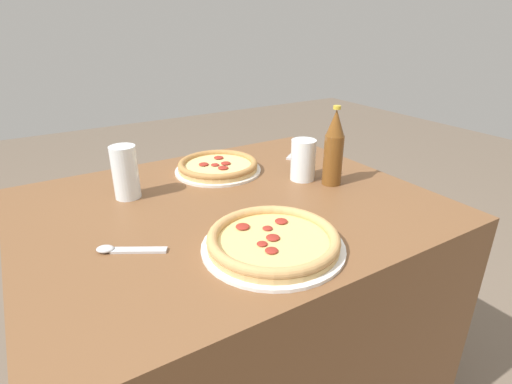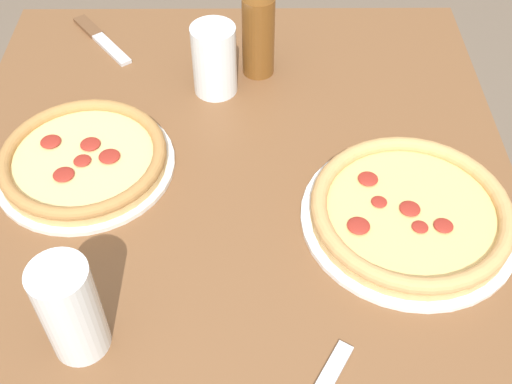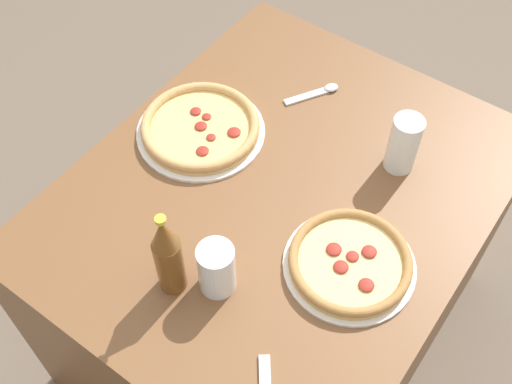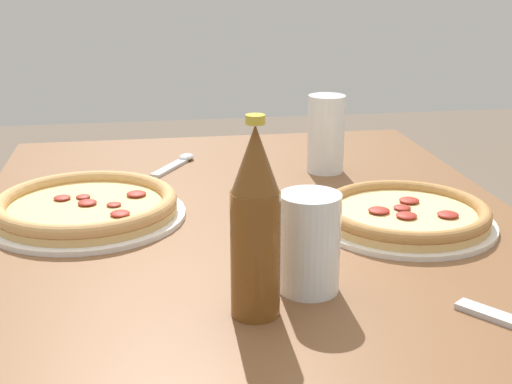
% 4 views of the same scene
% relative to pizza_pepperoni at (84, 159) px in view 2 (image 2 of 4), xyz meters
% --- Properties ---
extents(table, '(1.08, 0.88, 0.73)m').
position_rel_pizza_pepperoni_xyz_m(table, '(0.08, 0.23, -0.38)').
color(table, brown).
rests_on(table, ground_plane).
extents(pizza_pepperoni, '(0.28, 0.28, 0.04)m').
position_rel_pizza_pepperoni_xyz_m(pizza_pepperoni, '(0.00, 0.00, 0.00)').
color(pizza_pepperoni, silver).
rests_on(pizza_pepperoni, table).
extents(pizza_veggie, '(0.32, 0.32, 0.04)m').
position_rel_pizza_pepperoni_xyz_m(pizza_veggie, '(0.11, 0.49, 0.00)').
color(pizza_veggie, white).
rests_on(pizza_veggie, table).
extents(glass_lemonade, '(0.08, 0.08, 0.13)m').
position_rel_pizza_pepperoni_xyz_m(glass_lemonade, '(-0.19, 0.20, 0.04)').
color(glass_lemonade, white).
rests_on(glass_lemonade, table).
extents(glass_cola, '(0.07, 0.07, 0.15)m').
position_rel_pizza_pepperoni_xyz_m(glass_cola, '(0.31, 0.05, 0.05)').
color(glass_cola, white).
rests_on(glass_cola, table).
extents(beer_bottle, '(0.06, 0.06, 0.24)m').
position_rel_pizza_pepperoni_xyz_m(beer_bottle, '(-0.25, 0.27, 0.09)').
color(beer_bottle, brown).
rests_on(beer_bottle, table).
extents(knife, '(0.17, 0.13, 0.01)m').
position_rel_pizza_pepperoni_xyz_m(knife, '(-0.35, -0.03, -0.01)').
color(knife, brown).
rests_on(knife, table).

